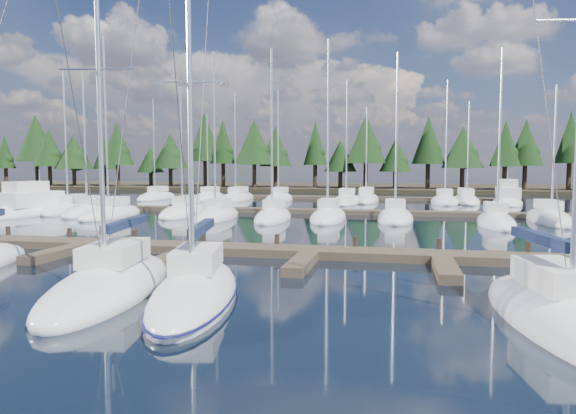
% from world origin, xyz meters
% --- Properties ---
extents(ground, '(260.00, 260.00, 0.00)m').
position_xyz_m(ground, '(0.00, 30.00, 0.00)').
color(ground, black).
rests_on(ground, ground).
extents(far_shore, '(220.00, 30.00, 0.60)m').
position_xyz_m(far_shore, '(0.00, 90.00, 0.30)').
color(far_shore, '#2C2618').
rests_on(far_shore, ground).
extents(main_dock, '(44.00, 6.13, 0.90)m').
position_xyz_m(main_dock, '(0.00, 17.36, 0.20)').
color(main_dock, '#4A3D2E').
rests_on(main_dock, ground).
extents(back_docks, '(50.00, 21.80, 0.40)m').
position_xyz_m(back_docks, '(0.00, 49.58, 0.20)').
color(back_docks, '#4A3D2E').
rests_on(back_docks, ground).
extents(front_sailboat_3, '(4.38, 9.59, 13.70)m').
position_xyz_m(front_sailboat_3, '(0.36, 9.39, 0.28)').
color(front_sailboat_3, silver).
rests_on(front_sailboat_3, ground).
extents(front_sailboat_4, '(4.34, 8.96, 12.63)m').
position_xyz_m(front_sailboat_4, '(3.62, 9.02, 0.28)').
color(front_sailboat_4, silver).
rests_on(front_sailboat_4, ground).
extents(front_sailboat_5, '(4.05, 9.01, 14.66)m').
position_xyz_m(front_sailboat_5, '(14.45, 8.55, 0.30)').
color(front_sailboat_5, silver).
rests_on(front_sailboat_5, ground).
extents(back_sailboat_rows, '(44.81, 33.45, 15.84)m').
position_xyz_m(back_sailboat_rows, '(-0.70, 45.18, 0.26)').
color(back_sailboat_rows, silver).
rests_on(back_sailboat_rows, ground).
extents(motor_yacht_left, '(4.73, 10.21, 4.92)m').
position_xyz_m(motor_yacht_left, '(-21.88, 33.31, 0.53)').
color(motor_yacht_left, silver).
rests_on(motor_yacht_left, ground).
extents(motor_yacht_right, '(4.02, 9.54, 4.64)m').
position_xyz_m(motor_yacht_right, '(22.29, 55.74, 0.51)').
color(motor_yacht_right, silver).
rests_on(motor_yacht_right, ground).
extents(tree_line, '(184.79, 12.04, 13.50)m').
position_xyz_m(tree_line, '(-1.63, 80.15, 7.52)').
color(tree_line, black).
rests_on(tree_line, far_shore).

